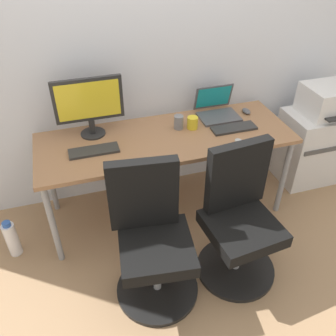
# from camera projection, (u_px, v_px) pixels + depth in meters

# --- Properties ---
(ground_plane) EXTENTS (5.28, 5.28, 0.00)m
(ground_plane) POSITION_uv_depth(u_px,v_px,m) (166.00, 209.00, 3.05)
(ground_plane) COLOR #9E7A56
(back_wall) EXTENTS (4.40, 0.04, 2.60)m
(back_wall) POSITION_uv_depth(u_px,v_px,m) (149.00, 38.00, 2.59)
(back_wall) COLOR silver
(back_wall) RESTS_ON ground
(desk) EXTENTS (1.86, 0.66, 0.72)m
(desk) POSITION_uv_depth(u_px,v_px,m) (166.00, 143.00, 2.66)
(desk) COLOR #996B47
(desk) RESTS_ON ground
(office_chair_left) EXTENTS (0.54, 0.54, 0.94)m
(office_chair_left) POSITION_uv_depth(u_px,v_px,m) (152.00, 240.00, 2.21)
(office_chair_left) COLOR black
(office_chair_left) RESTS_ON ground
(office_chair_right) EXTENTS (0.54, 0.54, 0.94)m
(office_chair_right) POSITION_uv_depth(u_px,v_px,m) (239.00, 220.00, 2.35)
(office_chair_right) COLOR black
(office_chair_right) RESTS_ON ground
(side_cabinet) EXTENTS (0.59, 0.41, 0.66)m
(side_cabinet) POSITION_uv_depth(u_px,v_px,m) (314.00, 146.00, 3.23)
(side_cabinet) COLOR silver
(side_cabinet) RESTS_ON ground
(printer) EXTENTS (0.38, 0.40, 0.24)m
(printer) POSITION_uv_depth(u_px,v_px,m) (327.00, 100.00, 2.96)
(printer) COLOR silver
(printer) RESTS_ON side_cabinet
(water_bottle_on_floor) EXTENTS (0.09, 0.09, 0.31)m
(water_bottle_on_floor) POSITION_uv_depth(u_px,v_px,m) (12.00, 239.00, 2.59)
(water_bottle_on_floor) COLOR white
(water_bottle_on_floor) RESTS_ON ground
(desktop_monitor) EXTENTS (0.48, 0.18, 0.43)m
(desktop_monitor) POSITION_uv_depth(u_px,v_px,m) (89.00, 103.00, 2.50)
(desktop_monitor) COLOR #262626
(desktop_monitor) RESTS_ON desk
(open_laptop) EXTENTS (0.31, 0.28, 0.22)m
(open_laptop) POSITION_uv_depth(u_px,v_px,m) (217.00, 109.00, 2.86)
(open_laptop) COLOR #4C4C51
(open_laptop) RESTS_ON desk
(keyboard_by_monitor) EXTENTS (0.34, 0.12, 0.02)m
(keyboard_by_monitor) POSITION_uv_depth(u_px,v_px,m) (94.00, 151.00, 2.46)
(keyboard_by_monitor) COLOR #2D2D2D
(keyboard_by_monitor) RESTS_ON desk
(keyboard_by_laptop) EXTENTS (0.34, 0.12, 0.02)m
(keyboard_by_laptop) POSITION_uv_depth(u_px,v_px,m) (234.00, 128.00, 2.70)
(keyboard_by_laptop) COLOR #2D2D2D
(keyboard_by_laptop) RESTS_ON desk
(mouse_by_monitor) EXTENTS (0.06, 0.10, 0.03)m
(mouse_by_monitor) POSITION_uv_depth(u_px,v_px,m) (239.00, 142.00, 2.53)
(mouse_by_monitor) COLOR #B7B7B7
(mouse_by_monitor) RESTS_ON desk
(mouse_by_laptop) EXTENTS (0.06, 0.10, 0.03)m
(mouse_by_laptop) POSITION_uv_depth(u_px,v_px,m) (246.00, 111.00, 2.91)
(mouse_by_laptop) COLOR #515156
(mouse_by_laptop) RESTS_ON desk
(coffee_mug) EXTENTS (0.08, 0.08, 0.09)m
(coffee_mug) POSITION_uv_depth(u_px,v_px,m) (192.00, 123.00, 2.69)
(coffee_mug) COLOR yellow
(coffee_mug) RESTS_ON desk
(pen_cup) EXTENTS (0.07, 0.07, 0.10)m
(pen_cup) POSITION_uv_depth(u_px,v_px,m) (179.00, 122.00, 2.69)
(pen_cup) COLOR slate
(pen_cup) RESTS_ON desk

